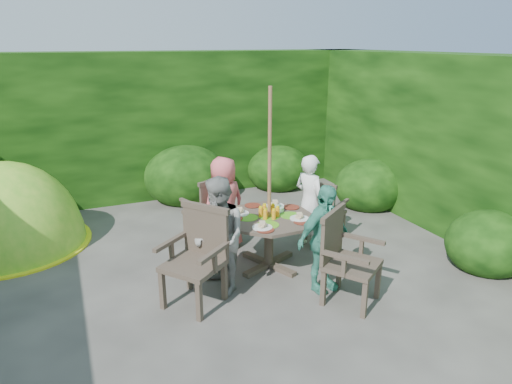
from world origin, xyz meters
name	(u,v)px	position (x,y,z in m)	size (l,w,h in m)	color
ground	(214,300)	(0.00, 0.00, 0.00)	(60.00, 60.00, 0.00)	#413E3A
hedge_enclosure	(177,160)	(0.00, 1.33, 1.25)	(9.00, 9.00, 2.50)	black
patio_table	(269,224)	(0.88, 0.48, 0.56)	(1.49, 1.49, 0.79)	#3B3027
parasol_pole	(269,182)	(0.88, 0.48, 1.10)	(0.04, 0.04, 2.20)	brown
garden_chair_right	(323,210)	(1.90, 0.91, 0.45)	(0.64, 0.66, 0.84)	#3B3027
garden_chair_left	(198,255)	(-0.14, 0.07, 0.53)	(0.79, 0.80, 1.00)	#3B3027
garden_chair_back	(209,209)	(0.44, 1.49, 0.48)	(0.67, 0.63, 0.90)	#3B3027
garden_chair_front	(345,256)	(1.29, -0.53, 0.51)	(0.76, 0.75, 0.96)	#3B3027
child_right	(309,202)	(1.61, 0.80, 0.64)	(0.47, 0.31, 1.28)	white
child_left	(220,237)	(0.14, 0.17, 0.66)	(0.64, 0.50, 1.31)	gray
child_back	(224,203)	(0.56, 1.22, 0.63)	(0.61, 0.40, 1.26)	#EC6167
child_front	(324,239)	(1.19, -0.25, 0.62)	(0.72, 0.30, 1.23)	teal
dome_tent	(12,246)	(-2.11, 2.39, 0.00)	(2.42, 2.42, 2.35)	#6CCA26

